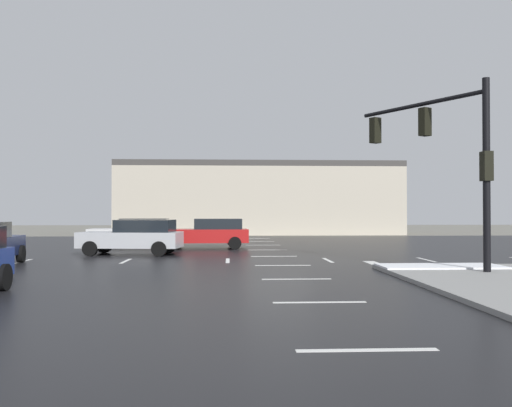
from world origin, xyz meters
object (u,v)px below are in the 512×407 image
traffic_signal_mast (447,147)px  sedan_white (135,232)px  sedan_red (208,233)px  sedan_silver (134,236)px

traffic_signal_mast → sedan_white: bearing=14.0°
sedan_white → traffic_signal_mast: bearing=133.4°
traffic_signal_mast → sedan_red: (-8.19, 11.44, -3.23)m
traffic_signal_mast → sedan_white: (-12.17, 12.34, -3.23)m
sedan_white → sedan_red: bearing=166.0°
sedan_silver → sedan_white: 4.97m
sedan_silver → sedan_white: same height
sedan_silver → sedan_red: bearing=-121.8°
sedan_red → sedan_white: bearing=-15.4°
traffic_signal_mast → sedan_silver: bearing=26.2°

